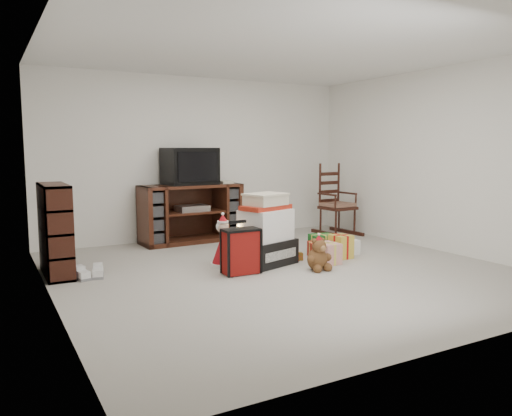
{
  "coord_description": "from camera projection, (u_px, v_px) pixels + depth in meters",
  "views": [
    {
      "loc": [
        -3.01,
        -4.8,
        1.41
      ],
      "look_at": [
        -0.04,
        0.6,
        0.67
      ],
      "focal_mm": 35.0,
      "sensor_mm": 36.0,
      "label": 1
    }
  ],
  "objects": [
    {
      "name": "rocking_chair",
      "position": [
        335.0,
        209.0,
        8.23
      ],
      "size": [
        0.55,
        0.84,
        1.21
      ],
      "rotation": [
        0.0,
        0.0,
        0.08
      ],
      "color": "#33130E",
      "rests_on": "floor"
    },
    {
      "name": "room",
      "position": [
        284.0,
        163.0,
        5.64
      ],
      "size": [
        5.01,
        5.01,
        2.51
      ],
      "color": "#BCB5AC",
      "rests_on": "ground"
    },
    {
      "name": "bookshelf",
      "position": [
        55.0,
        232.0,
        5.53
      ],
      "size": [
        0.28,
        0.84,
        1.02
      ],
      "color": "#33130E",
      "rests_on": "floor"
    },
    {
      "name": "sneaker_pair",
      "position": [
        90.0,
        274.0,
        5.45
      ],
      "size": [
        0.35,
        0.29,
        0.1
      ],
      "rotation": [
        0.0,
        0.0,
        0.04
      ],
      "color": "white",
      "rests_on": "floor"
    },
    {
      "name": "stocking",
      "position": [
        286.0,
        240.0,
        6.28
      ],
      "size": [
        0.26,
        0.16,
        0.53
      ],
      "primitive_type": null,
      "rotation": [
        0.0,
        0.0,
        -0.22
      ],
      "color": "#0D7C13",
      "rests_on": "floor"
    },
    {
      "name": "gift_cluster",
      "position": [
        332.0,
        246.0,
        6.51
      ],
      "size": [
        0.79,
        0.89,
        0.27
      ],
      "color": "#A92413",
      "rests_on": "floor"
    },
    {
      "name": "teddy_bear",
      "position": [
        318.0,
        256.0,
        5.79
      ],
      "size": [
        0.25,
        0.22,
        0.37
      ],
      "color": "brown",
      "rests_on": "floor"
    },
    {
      "name": "crt_television",
      "position": [
        190.0,
        166.0,
        7.43
      ],
      "size": [
        0.79,
        0.6,
        0.55
      ],
      "rotation": [
        0.0,
        0.0,
        0.09
      ],
      "color": "black",
      "rests_on": "tv_stand"
    },
    {
      "name": "tv_stand",
      "position": [
        191.0,
        213.0,
        7.51
      ],
      "size": [
        1.55,
        0.62,
        0.87
      ],
      "rotation": [
        0.0,
        0.0,
        0.05
      ],
      "color": "#421D13",
      "rests_on": "floor"
    },
    {
      "name": "red_suitcase",
      "position": [
        241.0,
        251.0,
        5.59
      ],
      "size": [
        0.4,
        0.22,
        0.6
      ],
      "rotation": [
        0.0,
        0.0,
        -0.03
      ],
      "color": "maroon",
      "rests_on": "floor"
    },
    {
      "name": "mrs_claus_figurine",
      "position": [
        223.0,
        246.0,
        5.98
      ],
      "size": [
        0.31,
        0.29,
        0.63
      ],
      "color": "maroon",
      "rests_on": "floor"
    },
    {
      "name": "gift_pile",
      "position": [
        266.0,
        234.0,
        6.05
      ],
      "size": [
        0.79,
        0.67,
        0.85
      ],
      "rotation": [
        0.0,
        0.0,
        0.31
      ],
      "color": "black",
      "rests_on": "floor"
    },
    {
      "name": "santa_figurine",
      "position": [
        268.0,
        235.0,
        6.85
      ],
      "size": [
        0.29,
        0.27,
        0.59
      ],
      "color": "maroon",
      "rests_on": "floor"
    }
  ]
}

